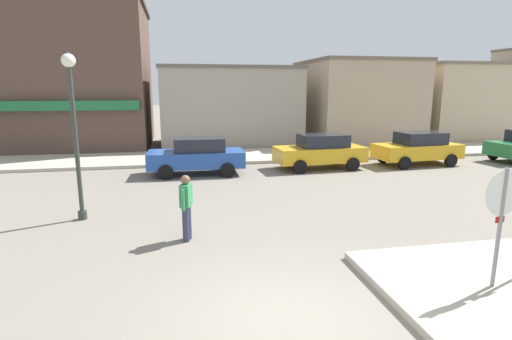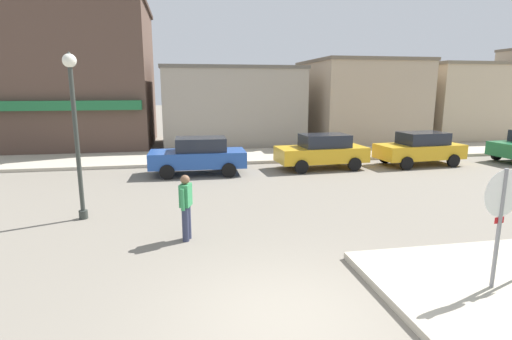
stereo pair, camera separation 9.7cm
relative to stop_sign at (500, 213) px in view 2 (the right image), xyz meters
The scene contains 12 objects.
ground_plane 4.04m from the stop_sign, behind, with size 160.00×160.00×0.00m, color gray.
kerb_far 15.44m from the stop_sign, 104.09° to the left, with size 80.00×4.00×0.15m, color #B7AD99.
stop_sign is the anchor object (origin of this frame).
lamp_post 10.07m from the stop_sign, 144.54° to the left, with size 0.36×0.36×4.54m.
parked_car_nearest 12.12m from the stop_sign, 112.66° to the left, with size 4.04×1.96×1.56m.
parked_car_second 11.38m from the stop_sign, 85.57° to the left, with size 4.09×2.04×1.56m.
parked_car_third 12.68m from the stop_sign, 63.09° to the left, with size 4.11×2.10×1.56m.
pedestrian_crossing_near 6.44m from the stop_sign, 145.40° to the left, with size 0.32×0.55×1.61m.
building_corner_shop 24.02m from the stop_sign, 118.60° to the left, with size 8.75×8.57×8.57m.
building_storefront_left_near 20.28m from the stop_sign, 96.04° to the left, with size 8.65×5.84×4.89m.
building_storefront_left_mid 21.29m from the stop_sign, 71.94° to the left, with size 6.91×7.32×5.40m.
building_storefront_right_near 25.41m from the stop_sign, 53.57° to the left, with size 8.56×6.97×5.25m.
Camera 2 is at (-1.55, -5.57, 3.62)m, focal length 28.00 mm.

